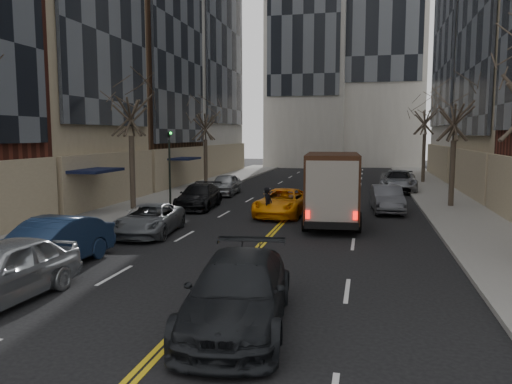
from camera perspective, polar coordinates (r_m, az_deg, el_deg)
sidewalk_left at (r=35.29m, az=-9.10°, el=-0.31°), size 4.00×66.00×0.15m
sidewalk_right at (r=33.23m, az=21.16°, el=-1.11°), size 4.00×66.00×0.15m
tree_lf_mid at (r=28.65m, az=-14.20°, el=11.05°), size 3.20×3.20×8.91m
tree_lf_far at (r=40.65m, az=-5.84°, el=9.04°), size 3.20×3.20×8.12m
tree_rt_mid at (r=31.01m, az=21.83°, el=9.63°), size 3.20×3.20×8.32m
tree_rt_far at (r=45.89m, az=18.82°, el=9.34°), size 3.20×3.20×9.11m
traffic_signal at (r=29.83m, az=-9.85°, el=3.70°), size 0.29×0.26×4.70m
ups_truck at (r=23.66m, az=8.69°, el=0.31°), size 2.85×6.35×3.41m
observer_sedan at (r=11.35m, az=-2.09°, el=-11.39°), size 2.75×5.58×1.56m
taxi at (r=26.37m, az=3.06°, el=-1.20°), size 2.75×5.24×1.40m
pedestrian at (r=24.73m, az=1.36°, el=-1.40°), size 0.52×0.68×1.67m
parked_lf_a at (r=14.38m, az=-27.25°, el=-8.11°), size 2.16×4.88×1.63m
parked_lf_b at (r=17.41m, az=-22.44°, el=-5.47°), size 2.10×4.95×1.59m
parked_lf_c at (r=21.90m, az=-12.07°, el=-3.09°), size 2.64×4.87×1.30m
parked_lf_d at (r=29.09m, az=-6.54°, el=-0.49°), size 2.30×4.98×1.41m
parked_lf_e at (r=35.39m, az=-3.55°, el=0.87°), size 1.98×4.45×1.49m
parked_rt_a at (r=28.56m, az=14.74°, el=-0.76°), size 1.85×4.51×1.45m
parked_rt_b at (r=38.98m, az=15.93°, el=1.24°), size 2.87×5.86×1.60m
parked_rt_c at (r=38.60m, az=15.96°, el=1.09°), size 2.72×5.32×1.48m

